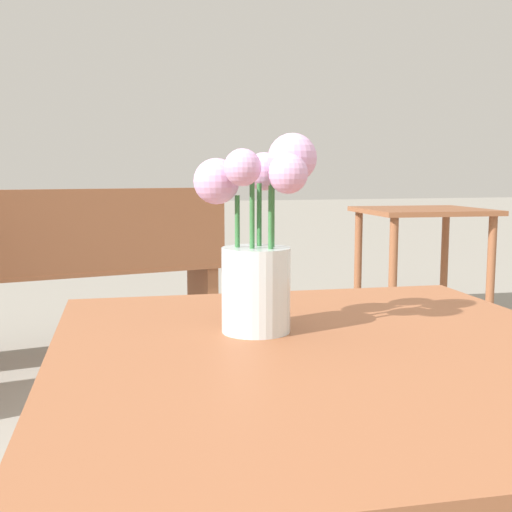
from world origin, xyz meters
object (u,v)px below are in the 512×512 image
Objects in this scene: flower_vase at (258,247)px; table_back at (422,228)px; table_front at (331,429)px; bench_middle at (27,268)px.

table_back is at bearing 55.54° from flower_vase.
flower_vase is at bearing -124.46° from table_back.
flower_vase reaches higher than table_back.
table_front is at bearing -122.42° from table_back.
bench_middle reaches higher than table_back.
table_back is (1.79, 2.81, -0.00)m from table_front.
flower_vase is 0.35× the size of table_back.
flower_vase is 3.29m from table_back.
table_front is at bearing -77.51° from bench_middle.
table_front is 3.33m from table_back.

